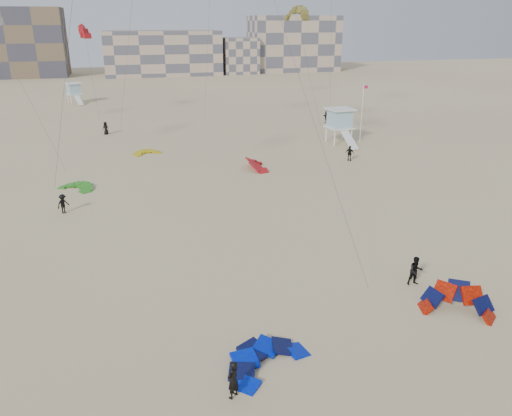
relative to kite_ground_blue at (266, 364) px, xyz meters
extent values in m
plane|color=#CEBE8A|center=(-3.18, 2.24, 0.00)|extent=(320.00, 320.00, 0.00)
imported|color=black|center=(-1.89, -1.71, 0.87)|extent=(0.76, 0.73, 1.75)
imported|color=black|center=(10.50, 4.77, 0.89)|extent=(0.91, 0.74, 1.78)
imported|color=black|center=(-10.65, 22.43, 0.81)|extent=(1.18, 1.13, 1.61)
imported|color=black|center=(18.58, 31.38, 0.85)|extent=(1.00, 1.00, 1.71)
imported|color=black|center=(-7.86, 52.59, 0.86)|extent=(0.99, 0.85, 1.72)
imported|color=black|center=(24.51, 52.60, 0.90)|extent=(0.62, 1.70, 1.81)
cylinder|color=#3F3F3F|center=(-9.63, 23.75, 9.36)|extent=(4.11, 5.13, 16.73)
cylinder|color=#3F3F3F|center=(7.53, 16.14, 9.45)|extent=(1.45, 25.22, 16.92)
cylinder|color=#3F3F3F|center=(-13.91, 33.69, 7.99)|extent=(5.73, 5.21, 13.99)
cylinder|color=#3F3F3F|center=(-3.95, 46.42, 12.36)|extent=(3.90, 10.90, 22.74)
cylinder|color=#3F3F3F|center=(16.06, 37.62, 8.14)|extent=(0.58, 9.60, 14.30)
cylinder|color=#3F3F3F|center=(24.51, 52.23, 11.83)|extent=(2.39, 3.48, 21.66)
cylinder|color=#3F3F3F|center=(7.78, 58.78, 12.80)|extent=(2.93, 6.26, 23.61)
cylinder|color=#3F3F3F|center=(-9.28, 60.77, 6.98)|extent=(1.03, 4.14, 11.97)
cube|color=white|center=(20.93, 39.79, 2.00)|extent=(3.19, 3.19, 0.15)
cube|color=#98BDD0|center=(20.93, 39.79, 3.14)|extent=(2.62, 2.62, 2.13)
cube|color=white|center=(20.93, 39.79, 4.29)|extent=(3.30, 3.30, 0.17)
cube|color=white|center=(20.93, 36.91, 0.96)|extent=(1.27, 3.10, 1.77)
cube|color=white|center=(-13.93, 82.59, 1.71)|extent=(3.28, 3.28, 0.13)
cube|color=#98BDD0|center=(-13.93, 82.59, 2.69)|extent=(2.69, 2.69, 1.83)
cube|color=white|center=(-13.93, 82.59, 3.68)|extent=(3.39, 3.39, 0.15)
cube|color=white|center=(-13.93, 80.12, 0.82)|extent=(1.74, 2.75, 1.52)
cylinder|color=white|center=(23.76, 39.48, 3.69)|extent=(0.09, 0.09, 7.39)
cube|color=#BC1949|center=(24.04, 39.48, 6.93)|extent=(0.55, 0.02, 0.37)
cube|color=brown|center=(-33.18, 136.24, 9.00)|extent=(28.00, 14.00, 18.00)
cube|color=tan|center=(6.82, 132.24, 6.00)|extent=(32.00, 16.00, 12.00)
cube|color=tan|center=(46.82, 134.24, 8.00)|extent=(26.00, 14.00, 16.00)
cube|color=tan|center=(28.82, 130.24, 5.00)|extent=(10.00, 10.00, 10.00)
camera|label=1|loc=(-5.22, -18.02, 14.66)|focal=35.00mm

